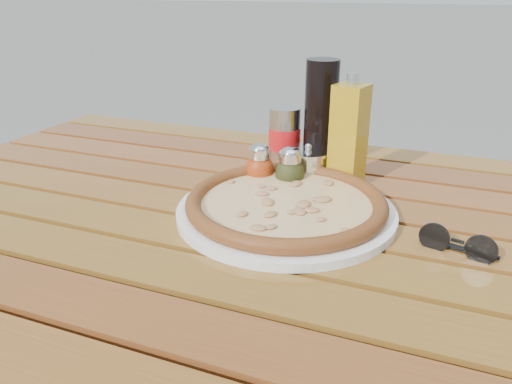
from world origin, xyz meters
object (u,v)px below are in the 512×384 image
at_px(table, 252,252).
at_px(sunglasses, 457,244).
at_px(olive_oil_cruet, 349,136).
at_px(pepper_shaker, 259,166).
at_px(soda_can, 285,136).
at_px(oregano_shaker, 290,170).
at_px(parmesan_tin, 308,163).
at_px(pizza, 286,203).
at_px(dark_bottle, 321,115).
at_px(plate, 286,211).

xyz_separation_m(table, sunglasses, (0.32, -0.02, 0.09)).
height_order(table, olive_oil_cruet, olive_oil_cruet).
relative_size(pepper_shaker, sunglasses, 0.74).
bearing_deg(soda_can, table, -83.42).
bearing_deg(table, pepper_shaker, 105.36).
relative_size(pepper_shaker, oregano_shaker, 1.00).
bearing_deg(soda_can, parmesan_tin, -43.55).
bearing_deg(table, sunglasses, -3.60).
bearing_deg(pizza, oregano_shaker, 104.96).
height_order(pepper_shaker, dark_bottle, dark_bottle).
relative_size(pizza, parmesan_tin, 4.20).
bearing_deg(soda_can, dark_bottle, 2.11).
relative_size(pizza, soda_can, 3.51).
bearing_deg(oregano_shaker, pizza, -75.04).
bearing_deg(pepper_shaker, soda_can, 88.24).
relative_size(table, oregano_shaker, 17.07).
distance_m(oregano_shaker, soda_can, 0.15).
relative_size(plate, olive_oil_cruet, 1.71).
bearing_deg(sunglasses, oregano_shaker, 167.62).
xyz_separation_m(table, parmesan_tin, (0.04, 0.19, 0.11)).
height_order(plate, soda_can, soda_can).
distance_m(oregano_shaker, parmesan_tin, 0.07).
relative_size(pepper_shaker, soda_can, 0.68).
relative_size(plate, sunglasses, 3.24).
bearing_deg(oregano_shaker, parmesan_tin, 77.40).
relative_size(oregano_shaker, parmesan_tin, 0.82).
bearing_deg(soda_can, pepper_shaker, -91.76).
bearing_deg(sunglasses, parmesan_tin, 156.69).
height_order(table, sunglasses, sunglasses).
height_order(oregano_shaker, olive_oil_cruet, olive_oil_cruet).
height_order(soda_can, parmesan_tin, soda_can).
height_order(table, plate, plate).
distance_m(plate, parmesan_tin, 0.18).
bearing_deg(olive_oil_cruet, pizza, -109.78).
bearing_deg(parmesan_tin, table, -102.18).
bearing_deg(parmesan_tin, soda_can, 136.45).
distance_m(pizza, sunglasses, 0.27).
xyz_separation_m(oregano_shaker, dark_bottle, (0.02, 0.14, 0.07)).
distance_m(olive_oil_cruet, parmesan_tin, 0.10).
bearing_deg(sunglasses, pizza, -173.32).
bearing_deg(olive_oil_cruet, dark_bottle, 134.00).
xyz_separation_m(pizza, parmesan_tin, (-0.01, 0.18, 0.01)).
bearing_deg(table, oregano_shaker, 78.04).
bearing_deg(plate, soda_can, 109.25).
height_order(oregano_shaker, dark_bottle, dark_bottle).
bearing_deg(pepper_shaker, parmesan_tin, 41.84).
relative_size(pepper_shaker, parmesan_tin, 0.82).
relative_size(table, sunglasses, 12.59).
relative_size(olive_oil_cruet, sunglasses, 1.89).
bearing_deg(dark_bottle, soda_can, -177.89).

